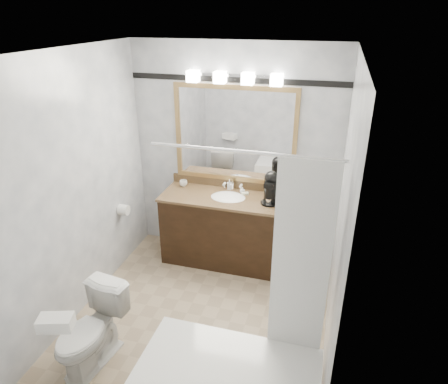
{
  "coord_description": "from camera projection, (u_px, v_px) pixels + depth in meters",
  "views": [
    {
      "loc": [
        1.06,
        -2.91,
        2.79
      ],
      "look_at": [
        0.14,
        0.35,
        1.22
      ],
      "focal_mm": 32.0,
      "sensor_mm": 36.0,
      "label": 1
    }
  ],
  "objects": [
    {
      "name": "soap_bar",
      "position": [
        245.0,
        193.0,
        4.56
      ],
      "size": [
        0.09,
        0.07,
        0.02
      ],
      "primitive_type": "cube",
      "rotation": [
        0.0,
        0.0,
        0.35
      ],
      "color": "beige",
      "rests_on": "vanity"
    },
    {
      "name": "soap_bottle_b",
      "position": [
        242.0,
        190.0,
        4.59
      ],
      "size": [
        0.07,
        0.07,
        0.07
      ],
      "primitive_type": "imported",
      "rotation": [
        0.0,
        0.0,
        0.27
      ],
      "color": "white",
      "rests_on": "vanity"
    },
    {
      "name": "tp_roll",
      "position": [
        124.0,
        210.0,
        4.54
      ],
      "size": [
        0.11,
        0.12,
        0.12
      ],
      "primitive_type": "cylinder",
      "rotation": [
        0.0,
        1.57,
        0.0
      ],
      "color": "white",
      "rests_on": "room"
    },
    {
      "name": "vanity",
      "position": [
        228.0,
        228.0,
        4.68
      ],
      "size": [
        1.53,
        0.58,
        0.97
      ],
      "color": "black",
      "rests_on": "ground"
    },
    {
      "name": "accent_stripe",
      "position": [
        235.0,
        80.0,
        4.23
      ],
      "size": [
        2.4,
        0.01,
        0.06
      ],
      "primitive_type": "cube",
      "color": "black",
      "rests_on": "room"
    },
    {
      "name": "toilet",
      "position": [
        90.0,
        331.0,
        3.32
      ],
      "size": [
        0.48,
        0.72,
        0.69
      ],
      "primitive_type": "imported",
      "rotation": [
        0.0,
        0.0,
        -0.15
      ],
      "color": "white",
      "rests_on": "ground"
    },
    {
      "name": "coffee_maker",
      "position": [
        271.0,
        186.0,
        4.32
      ],
      "size": [
        0.18,
        0.23,
        0.36
      ],
      "rotation": [
        0.0,
        0.0,
        -0.1
      ],
      "color": "black",
      "rests_on": "vanity"
    },
    {
      "name": "mirror",
      "position": [
        235.0,
        135.0,
        4.47
      ],
      "size": [
        1.4,
        0.04,
        1.1
      ],
      "color": "#AE874E",
      "rests_on": "room"
    },
    {
      "name": "tissue_box",
      "position": [
        56.0,
        323.0,
        2.86
      ],
      "size": [
        0.27,
        0.2,
        0.1
      ],
      "primitive_type": "cube",
      "rotation": [
        0.0,
        0.0,
        0.31
      ],
      "color": "white",
      "rests_on": "toilet"
    },
    {
      "name": "soap_bottle_a",
      "position": [
        229.0,
        184.0,
        4.68
      ],
      "size": [
        0.07,
        0.07,
        0.12
      ],
      "primitive_type": "imported",
      "rotation": [
        0.0,
        0.0,
        0.28
      ],
      "color": "white",
      "rests_on": "vanity"
    },
    {
      "name": "bathtub",
      "position": [
        232.0,
        383.0,
        2.93
      ],
      "size": [
        1.3,
        0.75,
        1.96
      ],
      "color": "white",
      "rests_on": "ground"
    },
    {
      "name": "cup_left",
      "position": [
        183.0,
        183.0,
        4.77
      ],
      "size": [
        0.12,
        0.12,
        0.07
      ],
      "primitive_type": "imported",
      "rotation": [
        0.0,
        0.0,
        0.34
      ],
      "color": "white",
      "rests_on": "vanity"
    },
    {
      "name": "room",
      "position": [
        197.0,
        204.0,
        3.45
      ],
      "size": [
        2.42,
        2.62,
        2.52
      ],
      "color": "tan",
      "rests_on": "ground"
    },
    {
      "name": "vanity_light_bar",
      "position": [
        234.0,
        77.0,
        4.16
      ],
      "size": [
        1.02,
        0.14,
        0.12
      ],
      "color": "silver",
      "rests_on": "room"
    }
  ]
}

